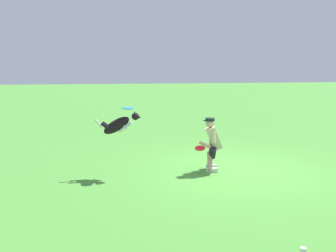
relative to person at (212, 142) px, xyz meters
The scene contains 5 objects.
ground_plane 0.93m from the person, behind, with size 60.00×60.00×0.00m, color #488F36.
person is the anchor object (origin of this frame).
dog 2.28m from the person, ahead, with size 1.08×0.34×0.60m.
frisbee_flying 2.20m from the person, ahead, with size 0.25×0.25×0.02m, color #2F92D9.
frisbee_held 0.40m from the person, 29.66° to the left, with size 0.24×0.24×0.02m, color red.
Camera 1 is at (2.68, 9.02, 2.76)m, focal length 42.08 mm.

